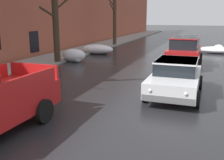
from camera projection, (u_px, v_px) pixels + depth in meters
name	position (u px, v px, depth m)	size (l,w,h in m)	color
left_sidewalk_slab	(52.00, 59.00, 19.28)	(3.06, 80.00, 0.14)	gray
snow_bank_near_corner_left	(74.00, 56.00, 18.26)	(1.68, 1.06, 0.90)	white
snow_bank_along_left_kerb	(216.00, 50.00, 22.48)	(2.97, 1.45, 0.75)	white
snow_bank_mid_block_left	(98.00, 49.00, 22.06)	(2.72, 1.29, 0.80)	white
bare_tree_mid_block	(55.00, 10.00, 16.85)	(2.20, 3.30, 7.04)	#382B1E
bare_tree_far_down_block	(115.00, 10.00, 27.62)	(2.64, 3.68, 7.05)	#423323
sedan_white_parked_kerbside_close	(176.00, 76.00, 10.47)	(2.03, 4.22, 1.42)	silver
suv_red_parked_kerbside_mid	(185.00, 50.00, 16.89)	(2.14, 4.85, 1.82)	red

